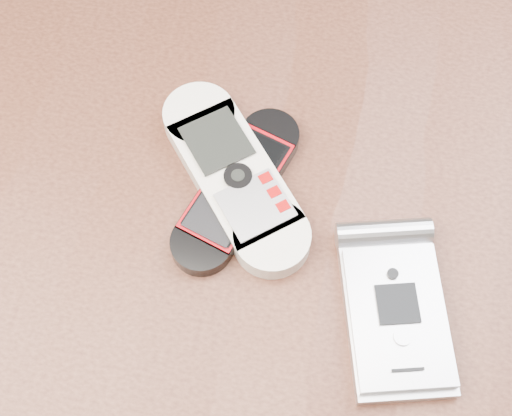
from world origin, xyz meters
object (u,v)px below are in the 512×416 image
(table, at_px, (250,269))
(nokia_black_red, at_px, (237,188))
(nokia_white, at_px, (234,175))
(motorola_razr, at_px, (396,313))

(table, xyz_separation_m, nokia_black_red, (-0.01, 0.01, 0.11))
(table, bearing_deg, nokia_white, 121.80)
(table, relative_size, nokia_black_red, 9.10)
(table, distance_m, motorola_razr, 0.16)
(motorola_razr, bearing_deg, nokia_black_red, 134.82)
(table, relative_size, motorola_razr, 10.22)
(nokia_white, xyz_separation_m, motorola_razr, (0.11, -0.08, 0.00))
(nokia_black_red, height_order, motorola_razr, motorola_razr)
(table, xyz_separation_m, motorola_razr, (0.10, -0.05, 0.11))
(table, xyz_separation_m, nokia_white, (-0.01, 0.02, 0.11))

